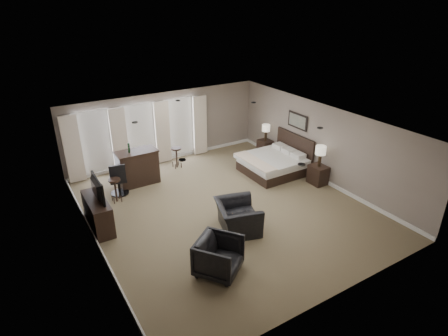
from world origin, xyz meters
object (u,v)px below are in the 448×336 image
nightstand_far (265,148)px  bar_stool_right (177,158)px  armchair_near (238,212)px  armchair_far (219,255)px  dresser (98,213)px  bar_stool_left (116,190)px  lamp_near (320,156)px  bar_counter (138,167)px  tv (95,197)px  lamp_far (266,133)px  nightstand_near (318,175)px  desk_chair (118,178)px  bed (270,157)px

nightstand_far → bar_stool_right: bearing=168.2°
armchair_near → armchair_far: 1.78m
armchair_far → armchair_near: bearing=6.3°
dresser → bar_stool_left: size_ratio=1.97×
lamp_near → bar_counter: lamp_near is taller
nightstand_far → dresser: (-6.92, -1.73, 0.13)m
nightstand_far → armchair_near: (-3.78, -3.77, 0.23)m
dresser → tv: bearing=0.0°
bar_stool_right → bar_stool_left: bearing=-153.6°
dresser → lamp_far: bearing=14.0°
nightstand_near → armchair_near: size_ratio=0.52×
lamp_far → bar_stool_left: size_ratio=0.84×
bar_stool_left → lamp_far: bearing=5.4°
armchair_near → bar_counter: (-1.32, 4.01, 0.05)m
dresser → tv: size_ratio=1.41×
bar_stool_left → bar_stool_right: (2.63, 1.31, 0.01)m
dresser → bar_stool_left: (0.82, 1.15, -0.05)m
tv → desk_chair: 1.92m
bar_counter → bar_stool_left: bearing=-140.9°
bar_counter → nightstand_far: bearing=-2.6°
bed → bar_stool_left: size_ratio=2.63×
lamp_far → dresser: bearing=-166.0°
armchair_near → bar_counter: bar_counter is taller
nightstand_near → nightstand_far: nightstand_near is taller
bar_counter → armchair_near: bearing=-71.7°
desk_chair → bed: bearing=178.0°
bar_stool_right → desk_chair: 2.58m
bar_stool_left → bar_counter: bearing=39.1°
nightstand_near → lamp_far: (0.00, 2.90, 0.60)m
tv → bar_stool_right: tv is taller
bed → desk_chair: bearing=165.5°
dresser → desk_chair: bearing=56.5°
lamp_near → tv: lamp_near is taller
armchair_far → bar_counter: 5.22m
armchair_far → lamp_far: bearing=7.8°
bar_stool_left → desk_chair: desk_chair is taller
nightstand_far → bar_counter: (-5.10, 0.23, 0.29)m
bed → bar_stool_right: bed is taller
dresser → bar_stool_right: size_ratio=1.94×
nightstand_far → bar_stool_right: bar_stool_right is taller
bar_stool_left → desk_chair: size_ratio=0.69×
bed → nightstand_far: bed is taller
tv → armchair_far: size_ratio=1.10×
dresser → bar_stool_left: bearing=54.5°
tv → armchair_far: tv is taller
armchair_near → lamp_far: bearing=-28.6°
tv → desk_chair: desk_chair is taller
lamp_near → bar_stool_right: (-3.47, 3.62, -0.60)m
bar_counter → tv: bearing=-132.9°
nightstand_far → lamp_near: bearing=-90.0°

